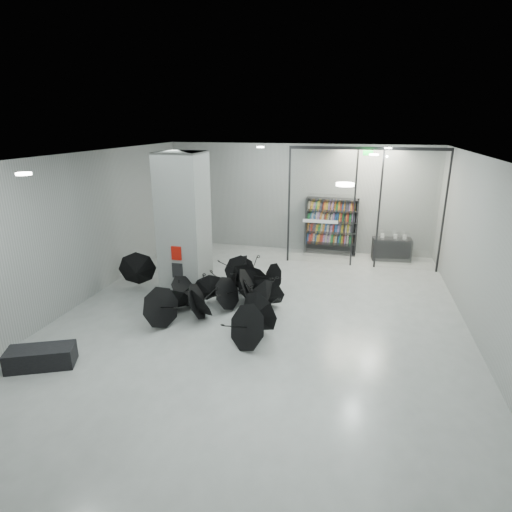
% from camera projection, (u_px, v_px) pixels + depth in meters
% --- Properties ---
extents(room, '(14.00, 14.02, 4.01)m').
position_uv_depth(room, '(253.00, 214.00, 9.08)').
color(room, gray).
rests_on(room, ground).
extents(column, '(1.20, 1.20, 4.00)m').
position_uv_depth(column, '(184.00, 225.00, 11.75)').
color(column, slate).
rests_on(column, ground).
extents(fire_cabinet, '(0.28, 0.04, 0.38)m').
position_uv_depth(fire_cabinet, '(176.00, 253.00, 11.38)').
color(fire_cabinet, '#A50A07').
rests_on(fire_cabinet, column).
extents(info_panel, '(0.30, 0.03, 0.42)m').
position_uv_depth(info_panel, '(177.00, 271.00, 11.53)').
color(info_panel, black).
rests_on(info_panel, column).
extents(exit_sign, '(0.30, 0.06, 0.15)m').
position_uv_depth(exit_sign, '(368.00, 153.00, 13.15)').
color(exit_sign, '#0CE533').
rests_on(exit_sign, room).
extents(glass_partition, '(5.06, 0.08, 4.00)m').
position_uv_depth(glass_partition, '(364.00, 203.00, 13.84)').
color(glass_partition, silver).
rests_on(glass_partition, ground).
extents(bench, '(1.40, 1.03, 0.41)m').
position_uv_depth(bench, '(41.00, 357.00, 8.49)').
color(bench, black).
rests_on(bench, ground).
extents(bookshelf, '(1.92, 0.48, 2.10)m').
position_uv_depth(bookshelf, '(331.00, 226.00, 15.59)').
color(bookshelf, black).
rests_on(bookshelf, ground).
extents(shop_counter, '(1.37, 0.65, 0.80)m').
position_uv_depth(shop_counter, '(391.00, 249.00, 15.02)').
color(shop_counter, black).
rests_on(shop_counter, ground).
extents(umbrella_cluster, '(5.50, 4.84, 1.34)m').
position_uv_depth(umbrella_cluster, '(223.00, 295.00, 11.25)').
color(umbrella_cluster, black).
rests_on(umbrella_cluster, ground).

